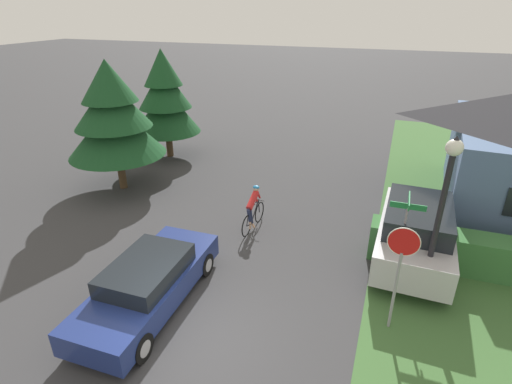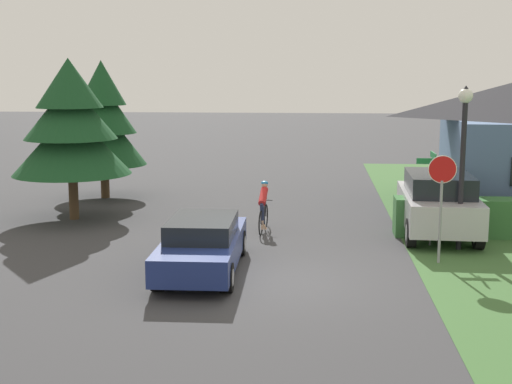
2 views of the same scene
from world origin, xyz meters
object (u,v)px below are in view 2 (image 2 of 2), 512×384
parked_suv_right (438,203)px  stop_sign (442,188)px  conifer_tall_near (71,125)px  conifer_tall_far (103,121)px  street_lamp (464,140)px  street_name_sign (432,181)px  sedan_left_lane (202,245)px  cyclist (263,208)px

parked_suv_right → stop_sign: (-0.47, -3.16, 0.97)m
stop_sign → conifer_tall_near: size_ratio=0.52×
conifer_tall_far → parked_suv_right: bearing=-25.5°
parked_suv_right → stop_sign: 3.33m
conifer_tall_near → street_lamp: bearing=-14.9°
stop_sign → street_name_sign: bearing=-90.5°
stop_sign → conifer_tall_near: bearing=-21.2°
sedan_left_lane → cyclist: cyclist is taller
parked_suv_right → conifer_tall_far: size_ratio=0.89×
cyclist → street_lamp: 6.23m
street_name_sign → sedan_left_lane: bearing=-152.1°
cyclist → conifer_tall_far: conifer_tall_far is taller
cyclist → conifer_tall_near: conifer_tall_near is taller
stop_sign → cyclist: bearing=-33.5°
parked_suv_right → conifer_tall_far: 13.17m
conifer_tall_far → conifer_tall_near: bearing=-87.5°
street_name_sign → conifer_tall_near: bearing=166.1°
cyclist → street_name_sign: bearing=-102.7°
street_lamp → street_name_sign: size_ratio=1.70×
street_name_sign → conifer_tall_near: (-11.17, 2.76, 1.29)m
stop_sign → street_name_sign: stop_sign is taller
parked_suv_right → cyclist: bearing=90.3°
conifer_tall_far → sedan_left_lane: bearing=-61.6°
parked_suv_right → conifer_tall_near: 11.86m
parked_suv_right → street_lamp: bearing=-167.7°
sedan_left_lane → street_name_sign: size_ratio=1.82×
street_lamp → conifer_tall_far: conifer_tall_far is taller
cyclist → conifer_tall_near: bearing=82.2°
street_lamp → parked_suv_right: bearing=100.4°
conifer_tall_near → cyclist: bearing=-11.8°
stop_sign → street_name_sign: size_ratio=1.05×
stop_sign → street_lamp: (0.78, 1.47, 1.07)m
street_lamp → conifer_tall_near: conifer_tall_near is taller
cyclist → street_lamp: bearing=-104.3°
cyclist → street_lamp: street_lamp is taller
conifer_tall_near → conifer_tall_far: 4.13m
sedan_left_lane → cyclist: 4.71m
sedan_left_lane → stop_sign: size_ratio=1.73×
street_name_sign → cyclist: bearing=163.4°
street_name_sign → conifer_tall_far: (-11.35, 6.89, 1.16)m
stop_sign → street_lamp: bearing=-116.4°
cyclist → conifer_tall_near: size_ratio=0.35×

